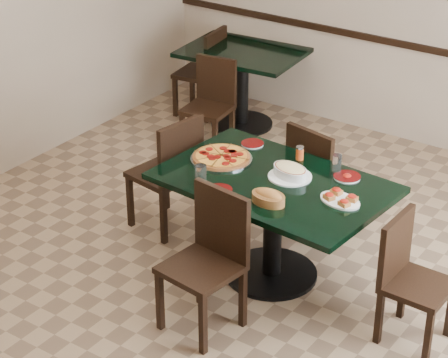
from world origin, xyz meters
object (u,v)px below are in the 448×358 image
Objects in this scene: chair_far at (318,176)px; back_chair_near at (211,100)px; chair_near at (210,253)px; pepperoni_pizza at (221,157)px; bread_basket at (268,197)px; main_table at (273,204)px; back_table at (242,73)px; lasagna_casserole at (290,171)px; chair_right at (408,273)px; back_chair_left at (206,68)px; chair_left at (171,168)px; bruschetta_platter at (340,198)px.

back_chair_near is (-1.54, 0.82, -0.04)m from chair_far.
chair_near is at bearing -61.84° from back_chair_near.
pepperoni_pizza is at bearing -59.41° from back_chair_near.
bread_basket is (0.18, 0.39, 0.27)m from chair_near.
back_chair_near is at bearing 137.90° from bread_basket.
back_table is (-1.59, 2.02, -0.04)m from main_table.
chair_far is at bearing -35.28° from back_chair_near.
bread_basket is at bearing -60.73° from main_table.
chair_far is (-0.02, 0.64, -0.07)m from main_table.
back_table is at bearing 126.91° from chair_near.
chair_far is 0.62m from lasagna_casserole.
chair_near is at bearing -64.96° from back_table.
chair_right is 2.75× the size of lasagna_casserole.
chair_far is 0.98m from bread_basket.
lasagna_casserole is (0.08, -0.55, 0.29)m from chair_far.
back_chair_left is (-0.43, 0.02, -0.04)m from back_table.
chair_left reaches higher than back_table.
lasagna_casserole is 0.38m from bread_basket.
chair_near reaches higher than chair_far.
main_table is at bearing 86.20° from chair_right.
main_table is 0.96m from chair_left.
bruschetta_platter is at bearing 3.52° from main_table.
pepperoni_pizza is at bearing -171.00° from bruschetta_platter.
chair_left is at bearing -73.18° from back_chair_near.
chair_right is 1.92× the size of pepperoni_pizza.
chair_left is at bearing 173.84° from pepperoni_pizza.
bread_basket is (0.59, -0.34, 0.02)m from pepperoni_pizza.
back_chair_left is at bearing 136.78° from bread_basket.
lasagna_casserole is at bearing 61.04° from main_table.
chair_left is at bearing 146.39° from chair_near.
bread_basket reaches higher than pepperoni_pizza.
chair_right is (1.03, -0.09, -0.11)m from main_table.
chair_left is 1.11× the size of back_chair_near.
lasagna_casserole reaches higher than back_chair_near.
chair_right is (2.62, -2.11, -0.07)m from back_table.
chair_right is 1.99m from chair_left.
pepperoni_pizza reaches higher than main_table.
chair_near is at bearing -110.54° from bread_basket.
chair_near is 0.50m from bread_basket.
bread_basket is (-0.90, -0.19, 0.33)m from chair_right.
chair_left is 2.21m from back_chair_left.
chair_right is 3.42× the size of bread_basket.
chair_near reaches higher than chair_right.
pepperoni_pizza is (-0.45, -0.58, 0.27)m from chair_far.
lasagna_casserole is at bearing 110.26° from chair_far.
back_table is 1.32× the size of back_chair_left.
main_table is 1.75× the size of chair_far.
pepperoni_pizza is 0.68m from bread_basket.
chair_left reaches higher than back_chair_near.
chair_near is (-0.03, -1.31, 0.01)m from chair_far.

